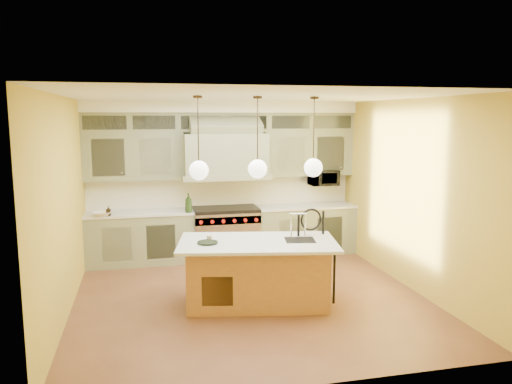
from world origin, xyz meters
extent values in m
plane|color=#58331E|center=(0.00, 0.00, 0.00)|extent=(5.00, 5.00, 0.00)
plane|color=white|center=(0.00, 0.00, 2.90)|extent=(5.00, 5.00, 0.00)
plane|color=gold|center=(0.00, 2.50, 1.45)|extent=(5.00, 0.00, 5.00)
plane|color=gold|center=(0.00, -2.50, 1.45)|extent=(5.00, 0.00, 5.00)
plane|color=gold|center=(-2.50, 0.00, 1.45)|extent=(0.00, 5.00, 5.00)
plane|color=gold|center=(2.50, 0.00, 1.45)|extent=(0.00, 5.00, 5.00)
cube|color=gray|center=(-1.55, 2.17, 0.45)|extent=(1.90, 0.65, 0.90)
cube|color=gray|center=(1.55, 2.17, 0.45)|extent=(1.90, 0.65, 0.90)
cube|color=silver|center=(-1.55, 2.17, 0.92)|extent=(1.90, 0.68, 0.04)
cube|color=silver|center=(1.55, 2.17, 0.92)|extent=(1.90, 0.68, 0.04)
cube|color=white|center=(0.00, 2.48, 1.22)|extent=(5.00, 0.04, 0.56)
cube|color=gray|center=(-1.62, 2.33, 1.93)|extent=(1.75, 0.35, 0.85)
cube|color=gray|center=(1.62, 2.33, 1.93)|extent=(1.75, 0.35, 0.85)
cube|color=gray|center=(0.00, 2.15, 1.95)|extent=(1.50, 0.70, 0.75)
cube|color=gray|center=(0.00, 2.15, 1.55)|extent=(1.60, 0.76, 0.10)
cube|color=#333833|center=(0.00, 2.33, 2.53)|extent=(5.00, 0.35, 0.35)
cube|color=white|center=(0.00, 2.31, 2.80)|extent=(5.00, 0.47, 0.20)
cube|color=silver|center=(0.00, 2.15, 0.45)|extent=(1.20, 0.70, 0.90)
cube|color=black|center=(0.00, 2.15, 0.93)|extent=(1.20, 0.70, 0.06)
cube|color=silver|center=(0.00, 1.83, 0.78)|extent=(1.20, 0.06, 0.14)
cube|color=#A06B38|center=(0.05, -0.25, 0.44)|extent=(2.05, 1.25, 0.88)
cube|color=silver|center=(0.04, -0.30, 0.90)|extent=(2.35, 1.55, 0.04)
cube|color=black|center=(0.64, -0.36, 0.90)|extent=(0.47, 0.44, 0.05)
cylinder|color=black|center=(0.72, -0.51, 0.38)|extent=(0.04, 0.04, 0.76)
cylinder|color=black|center=(1.11, -0.48, 0.38)|extent=(0.04, 0.04, 0.76)
cylinder|color=black|center=(0.69, -0.12, 0.38)|extent=(0.04, 0.04, 0.76)
cylinder|color=black|center=(1.08, -0.09, 0.38)|extent=(0.04, 0.04, 0.76)
cube|color=black|center=(0.90, -0.30, 0.78)|extent=(0.50, 0.50, 0.05)
torus|color=black|center=(0.88, -0.11, 1.15)|extent=(0.33, 0.06, 0.33)
imported|color=black|center=(1.95, 2.25, 1.45)|extent=(0.54, 0.37, 0.30)
imported|color=#1D3414|center=(-0.70, 1.92, 1.11)|extent=(0.15, 0.15, 0.34)
imported|color=black|center=(-2.07, 1.92, 1.03)|extent=(0.08, 0.09, 0.17)
imported|color=silver|center=(-2.19, 1.92, 0.98)|extent=(0.36, 0.36, 0.08)
imported|color=white|center=(-0.60, -0.13, 0.96)|extent=(0.09, 0.09, 0.08)
cylinder|color=#2D2319|center=(-0.75, -0.25, 2.88)|extent=(0.12, 0.12, 0.03)
cylinder|color=#2D2319|center=(-0.75, -0.25, 2.44)|extent=(0.02, 0.02, 0.93)
sphere|color=white|center=(-0.75, -0.25, 1.92)|extent=(0.26, 0.26, 0.26)
cylinder|color=#2D2319|center=(0.05, -0.25, 2.88)|extent=(0.12, 0.12, 0.03)
cylinder|color=#2D2319|center=(0.05, -0.25, 2.44)|extent=(0.02, 0.02, 0.93)
sphere|color=white|center=(0.05, -0.25, 1.92)|extent=(0.26, 0.26, 0.26)
cylinder|color=#2D2319|center=(0.85, -0.25, 2.88)|extent=(0.12, 0.12, 0.03)
cylinder|color=#2D2319|center=(0.85, -0.25, 2.44)|extent=(0.02, 0.02, 0.93)
sphere|color=white|center=(0.85, -0.25, 1.92)|extent=(0.26, 0.26, 0.26)
camera|label=1|loc=(-1.48, -6.83, 2.62)|focal=35.00mm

